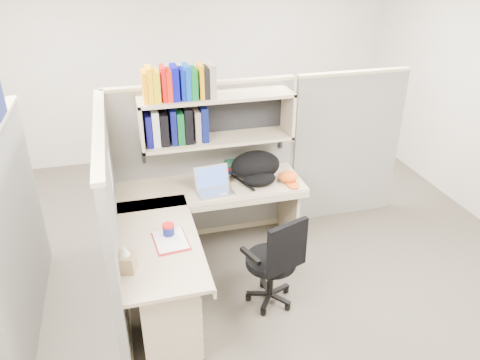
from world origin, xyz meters
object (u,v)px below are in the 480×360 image
object	(u,v)px
snack_canister	(168,229)
backpack	(257,168)
laptop	(215,182)
desk	(183,273)
task_chair	(273,274)

from	to	relation	value
snack_canister	backpack	bearing A→B (deg)	36.44
laptop	backpack	size ratio (longest dim) A/B	0.68
backpack	snack_canister	distance (m)	1.16
backpack	snack_canister	size ratio (longest dim) A/B	4.95
desk	snack_canister	distance (m)	0.37
desk	snack_canister	world-z (taller)	snack_canister
laptop	task_chair	size ratio (longest dim) A/B	0.36
backpack	task_chair	bearing A→B (deg)	-99.00
backpack	snack_canister	world-z (taller)	backpack
laptop	snack_canister	xyz separation A→B (m)	(-0.50, -0.57, -0.07)
backpack	task_chair	world-z (taller)	backpack
backpack	laptop	bearing A→B (deg)	-166.20
desk	laptop	xyz separation A→B (m)	(0.42, 0.71, 0.41)
desk	laptop	distance (m)	0.92
desk	task_chair	size ratio (longest dim) A/B	1.96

